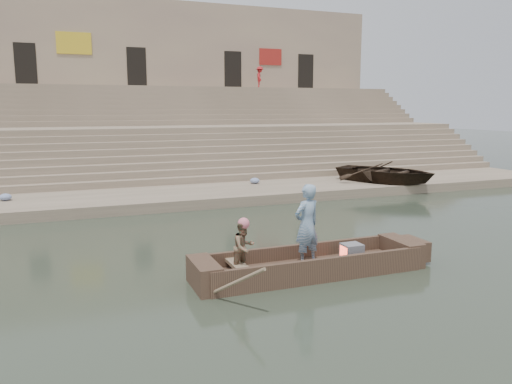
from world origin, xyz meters
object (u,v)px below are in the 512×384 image
standing_man (307,225)px  rowing_man (244,247)px  beached_rowboat (385,172)px  pedestrian (260,77)px  television (351,252)px  main_rowboat (310,270)px

standing_man → rowing_man: standing_man is taller
standing_man → beached_rowboat: standing_man is taller
standing_man → pedestrian: pedestrian is taller
television → beached_rowboat: 12.11m
main_rowboat → pedestrian: size_ratio=3.20×
television → pedestrian: 26.35m
standing_man → television: (1.18, -0.07, -0.76)m
main_rowboat → pedestrian: bearing=71.0°
pedestrian → beached_rowboat: bearing=-160.0°
standing_man → pedestrian: size_ratio=1.22×
main_rowboat → television: bearing=0.0°
television → beached_rowboat: (7.63, 9.39, 0.45)m
rowing_man → television: size_ratio=2.59×
standing_man → beached_rowboat: bearing=-150.0°
main_rowboat → rowing_man: 1.78m
television → main_rowboat: bearing=180.0°
standing_man → beached_rowboat: (8.81, 9.32, -0.30)m
standing_man → television: bearing=160.0°
standing_man → pedestrian: (8.56, 24.60, 4.81)m
television → pedestrian: (7.38, 24.67, 5.56)m
pedestrian → rowing_man: bearing=176.8°
main_rowboat → pedestrian: pedestrian is taller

